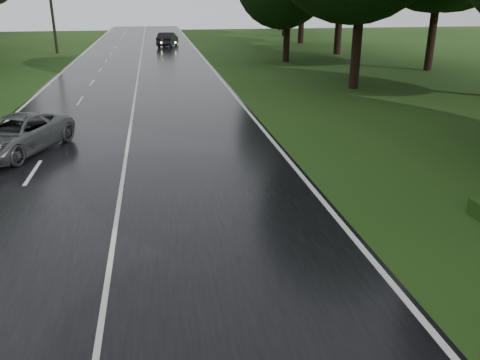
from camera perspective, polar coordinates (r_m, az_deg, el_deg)
name	(u,v)px	position (r m, az deg, el deg)	size (l,w,h in m)	color
ground	(105,303)	(10.16, -15.51, -13.66)	(160.00, 160.00, 0.00)	#214012
road	(135,99)	(28.95, -12.19, 9.17)	(12.00, 140.00, 0.04)	black
lane_center	(135,99)	(28.95, -12.19, 9.22)	(0.12, 140.00, 0.01)	silver
grey_car	(16,135)	(20.15, -24.68, 4.81)	(2.28, 4.94, 1.37)	#484A4D
far_car	(168,39)	(59.22, -8.44, 15.93)	(1.65, 4.73, 1.56)	black
utility_pole_far	(57,53)	(55.06, -20.51, 13.67)	(1.80, 0.28, 10.68)	black
tree_right_d	(353,88)	(32.73, 13.04, 10.38)	(10.08, 10.08, 15.75)	black
tree_right_e	(286,62)	(45.29, 5.36, 13.57)	(7.30, 7.30, 11.40)	black
tree_right_f	(287,47)	(58.38, 5.45, 15.18)	(8.61, 8.61, 13.45)	black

